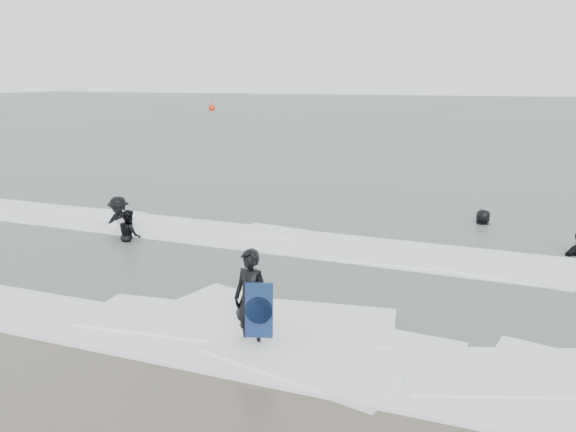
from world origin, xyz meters
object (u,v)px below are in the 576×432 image
at_px(surfer_centre, 251,346).
at_px(surfer_right_far, 482,225).
at_px(surfer_wading, 130,242).
at_px(surfer_breaker, 120,228).
at_px(buoy, 212,108).

xyz_separation_m(surfer_centre, surfer_right_far, (3.39, 10.62, 0.00)).
relative_size(surfer_centre, surfer_wading, 1.20).
bearing_deg(surfer_wading, surfer_breaker, -3.23).
height_order(surfer_centre, buoy, buoy).
distance_m(surfer_centre, surfer_right_far, 11.15).
height_order(surfer_wading, surfer_right_far, surfer_right_far).
distance_m(surfer_centre, surfer_breaker, 9.63).
xyz_separation_m(surfer_breaker, buoy, (-31.16, 61.55, 0.42)).
height_order(surfer_centre, surfer_right_far, surfer_centre).
height_order(surfer_wading, buoy, buoy).
distance_m(surfer_wading, surfer_breaker, 1.83).
relative_size(surfer_breaker, surfer_right_far, 1.11).
bearing_deg(buoy, surfer_breaker, -63.15).
bearing_deg(surfer_right_far, buoy, -92.02).
bearing_deg(surfer_breaker, surfer_wading, -50.73).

